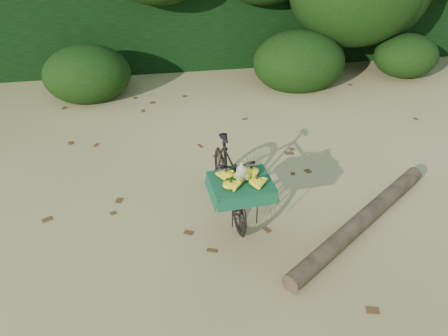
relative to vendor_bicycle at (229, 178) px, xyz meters
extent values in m
plane|color=tan|center=(0.78, -0.01, -0.53)|extent=(80.00, 80.00, 0.00)
imported|color=black|center=(0.00, 0.02, -0.01)|extent=(0.62, 1.75, 1.04)
cube|color=black|center=(0.04, -0.58, 0.32)|extent=(0.41, 0.48, 0.03)
cube|color=#155131|center=(0.04, -0.58, 0.33)|extent=(0.79, 0.68, 0.01)
ellipsoid|color=olive|center=(0.12, -0.57, 0.39)|extent=(0.10, 0.08, 0.11)
ellipsoid|color=olive|center=(0.00, -0.53, 0.39)|extent=(0.10, 0.08, 0.11)
ellipsoid|color=olive|center=(0.01, -0.63, 0.39)|extent=(0.10, 0.08, 0.11)
cylinder|color=#EAE5C6|center=(0.04, -0.57, 0.44)|extent=(0.12, 0.12, 0.16)
cylinder|color=brown|center=(1.68, -0.67, -0.42)|extent=(2.66, 2.08, 0.23)
cube|color=black|center=(0.78, 6.29, 0.37)|extent=(26.00, 1.80, 1.80)
camera|label=1|loc=(-0.93, -5.25, 3.58)|focal=38.00mm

